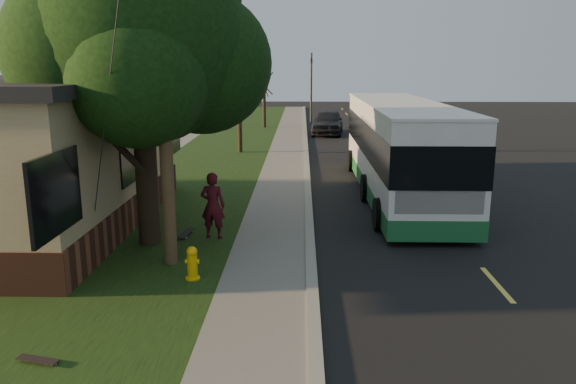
# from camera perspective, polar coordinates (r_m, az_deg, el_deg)

# --- Properties ---
(ground) EXTENTS (120.00, 120.00, 0.00)m
(ground) POSITION_cam_1_polar(r_m,az_deg,el_deg) (12.38, 2.43, -9.21)
(ground) COLOR black
(ground) RESTS_ON ground
(road) EXTENTS (8.00, 80.00, 0.01)m
(road) POSITION_cam_1_polar(r_m,az_deg,el_deg) (22.37, 12.29, 0.60)
(road) COLOR black
(road) RESTS_ON ground
(curb) EXTENTS (0.25, 80.00, 0.12)m
(curb) POSITION_cam_1_polar(r_m,az_deg,el_deg) (21.96, 1.99, 0.81)
(curb) COLOR gray
(curb) RESTS_ON ground
(sidewalk) EXTENTS (2.00, 80.00, 0.08)m
(sidewalk) POSITION_cam_1_polar(r_m,az_deg,el_deg) (21.97, -0.62, 0.77)
(sidewalk) COLOR slate
(sidewalk) RESTS_ON ground
(grass_verge) EXTENTS (5.00, 80.00, 0.07)m
(grass_verge) POSITION_cam_1_polar(r_m,az_deg,el_deg) (22.37, -9.61, 0.80)
(grass_verge) COLOR black
(grass_verge) RESTS_ON ground
(fire_hydrant) EXTENTS (0.32, 0.32, 0.74)m
(fire_hydrant) POSITION_cam_1_polar(r_m,az_deg,el_deg) (12.45, -9.70, -7.13)
(fire_hydrant) COLOR yellow
(fire_hydrant) RESTS_ON grass_verge
(utility_pole) EXTENTS (2.86, 3.21, 9.07)m
(utility_pole) POSITION_cam_1_polar(r_m,az_deg,el_deg) (12.83, -12.73, 12.47)
(utility_pole) COLOR #473321
(utility_pole) RESTS_ON ground
(leafy_tree) EXTENTS (6.30, 6.00, 7.80)m
(leafy_tree) POSITION_cam_1_polar(r_m,az_deg,el_deg) (14.66, -14.63, 14.49)
(leafy_tree) COLOR black
(leafy_tree) RESTS_ON grass_verge
(bare_tree_near) EXTENTS (1.38, 1.21, 4.31)m
(bare_tree_near) POSITION_cam_1_polar(r_m,az_deg,el_deg) (29.76, -4.95, 8.03)
(bare_tree_near) COLOR black
(bare_tree_near) RESTS_ON grass_verge
(bare_tree_far) EXTENTS (1.38, 1.21, 4.03)m
(bare_tree_far) POSITION_cam_1_polar(r_m,az_deg,el_deg) (41.65, -2.44, 9.24)
(bare_tree_far) COLOR black
(bare_tree_far) RESTS_ON grass_verge
(traffic_signal) EXTENTS (0.18, 0.22, 5.50)m
(traffic_signal) POSITION_cam_1_polar(r_m,az_deg,el_deg) (45.50, 2.37, 11.02)
(traffic_signal) COLOR #2D2D30
(traffic_signal) RESTS_ON ground
(transit_bus) EXTENTS (2.85, 12.35, 3.34)m
(transit_bus) POSITION_cam_1_polar(r_m,az_deg,el_deg) (20.50, 11.26, 4.59)
(transit_bus) COLOR silver
(transit_bus) RESTS_ON ground
(skateboarder) EXTENTS (0.71, 0.51, 1.80)m
(skateboarder) POSITION_cam_1_polar(r_m,az_deg,el_deg) (15.09, -7.65, -1.36)
(skateboarder) COLOR #470E18
(skateboarder) RESTS_ON grass_verge
(skateboard_main) EXTENTS (0.32, 0.93, 0.08)m
(skateboard_main) POSITION_cam_1_polar(r_m,az_deg,el_deg) (15.66, -10.25, -4.11)
(skateboard_main) COLOR black
(skateboard_main) RESTS_ON grass_verge
(skateboard_spare) EXTENTS (0.73, 0.34, 0.07)m
(skateboard_spare) POSITION_cam_1_polar(r_m,az_deg,el_deg) (10.00, -24.09, -15.31)
(skateboard_spare) COLOR black
(skateboard_spare) RESTS_ON grass_verge
(dumpster) EXTENTS (1.73, 1.44, 1.41)m
(dumpster) POSITION_cam_1_polar(r_m,az_deg,el_deg) (18.82, -27.22, -0.54)
(dumpster) COLOR black
(dumpster) RESTS_ON building_lot
(distant_car) EXTENTS (2.46, 5.09, 1.68)m
(distant_car) POSITION_cam_1_polar(r_m,az_deg,el_deg) (38.17, 4.04, 7.13)
(distant_car) COLOR black
(distant_car) RESTS_ON ground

